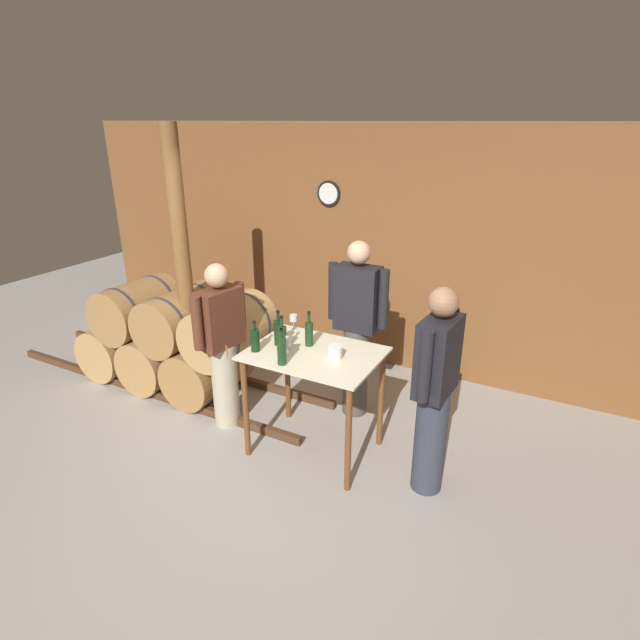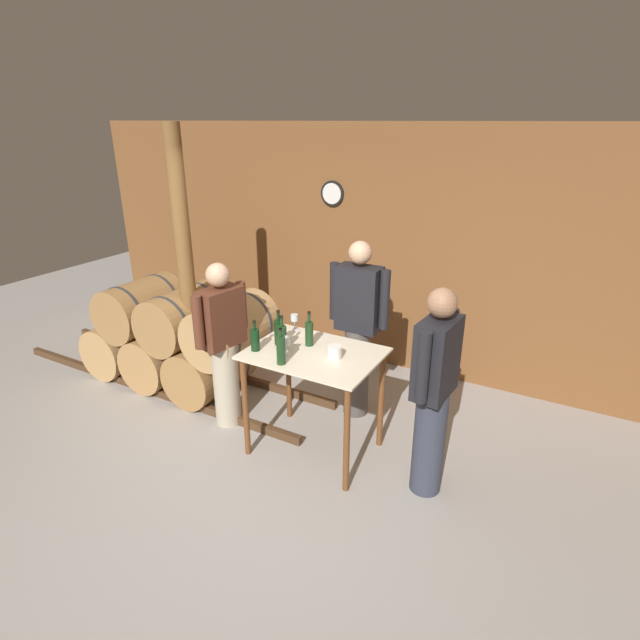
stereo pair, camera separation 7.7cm
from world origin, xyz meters
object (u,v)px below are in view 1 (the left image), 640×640
wine_bottle_far_right (309,333)px  wine_glass_near_center (286,342)px  wine_bottle_left (279,332)px  person_host (435,389)px  wooden_post (183,272)px  person_visitor_with_scarf (222,344)px  wine_bottle_right (281,350)px  wine_bottle_far_left (255,340)px  wine_glass_near_left (293,318)px  wine_bottle_center (282,338)px  person_visitor_bearded (357,327)px  ice_bucket (335,352)px

wine_bottle_far_right → wine_glass_near_center: wine_bottle_far_right is taller
wine_bottle_left → person_host: person_host is taller
wooden_post → person_visitor_with_scarf: (0.63, -0.26, -0.52)m
wine_bottle_right → wine_glass_near_center: bearing=106.7°
person_host → person_visitor_with_scarf: bearing=-179.6°
wine_bottle_far_left → wooden_post: bearing=158.8°
wine_glass_near_left → person_visitor_with_scarf: 0.69m
wine_glass_near_center → person_host: 1.20m
wine_bottle_far_left → wine_glass_near_left: bearing=85.1°
wine_bottle_left → wine_bottle_center: size_ratio=1.02×
person_visitor_with_scarf → person_visitor_bearded: bearing=37.2°
wooden_post → ice_bucket: (1.75, -0.24, -0.35)m
wooden_post → wine_bottle_left: (1.22, -0.24, -0.29)m
wine_bottle_left → person_visitor_with_scarf: 0.64m
wine_bottle_right → person_host: size_ratio=0.18×
wooden_post → wine_bottle_far_left: (1.12, -0.43, -0.30)m
wooden_post → wine_bottle_center: wooden_post is taller
wine_bottle_far_right → person_visitor_with_scarf: size_ratio=0.19×
wine_bottle_right → wine_glass_near_left: wine_bottle_right is taller
wooden_post → wine_bottle_far_right: size_ratio=8.88×
wine_bottle_left → person_visitor_with_scarf: bearing=-177.7°
wine_bottle_far_left → person_visitor_bearded: 1.06m
wine_bottle_far_left → wine_bottle_left: wine_bottle_left is taller
wooden_post → person_visitor_bearded: 1.75m
wine_bottle_far_left → wine_glass_near_left: size_ratio=1.86×
wine_glass_near_center → person_visitor_with_scarf: 0.81m
wooden_post → wine_glass_near_left: size_ratio=18.97×
wine_bottle_far_right → wine_glass_near_center: (-0.07, -0.25, 0.00)m
wooden_post → wine_bottle_right: wooden_post is taller
person_visitor_with_scarf → person_host: bearing=0.4°
wine_bottle_center → wine_glass_near_left: wine_bottle_center is taller
ice_bucket → person_visitor_bearded: bearing=100.6°
wine_bottle_left → wine_glass_near_center: 0.23m
wooden_post → wine_bottle_far_left: wooden_post is taller
ice_bucket → person_visitor_with_scarf: (-1.13, -0.02, -0.17)m
wooden_post → person_visitor_bearded: wooden_post is taller
wine_bottle_center → wine_bottle_right: (0.13, -0.22, 0.01)m
wine_bottle_center → person_host: (1.27, 0.07, -0.18)m
wine_bottle_right → person_visitor_with_scarf: person_visitor_with_scarf is taller
wine_bottle_center → person_host: size_ratio=0.18×
wooden_post → wine_bottle_center: (1.31, -0.32, -0.29)m
wooden_post → person_visitor_bearded: size_ratio=1.56×
wine_bottle_left → wine_glass_near_left: wine_bottle_left is taller
wine_bottle_far_right → person_visitor_bearded: size_ratio=0.18×
wine_bottle_left → wine_bottle_far_right: size_ratio=1.01×
wine_bottle_far_left → wine_glass_near_center: bearing=9.3°
wine_bottle_far_left → wine_bottle_center: (0.19, 0.12, 0.01)m
wine_bottle_right → wine_glass_near_left: 0.69m
wine_bottle_left → person_host: size_ratio=0.18×
wine_glass_near_left → wine_glass_near_center: (0.23, -0.49, 0.01)m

